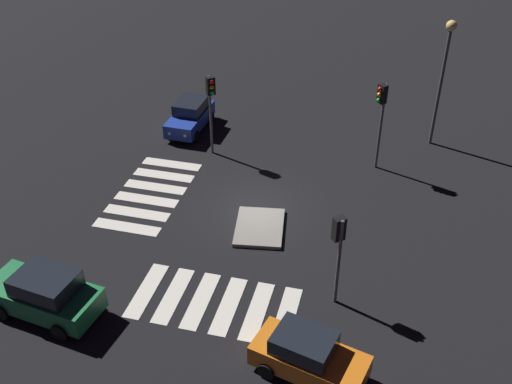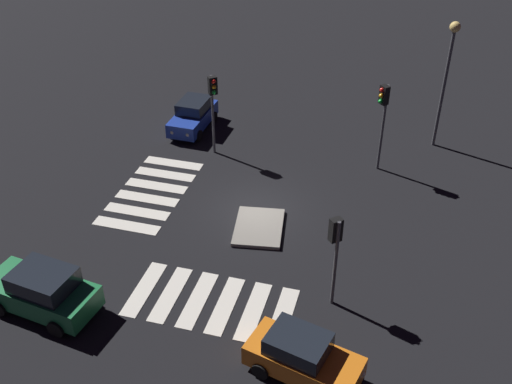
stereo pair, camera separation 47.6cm
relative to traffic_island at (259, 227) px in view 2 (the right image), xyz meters
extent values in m
plane|color=black|center=(-1.46, -0.54, -0.09)|extent=(80.00, 80.00, 0.00)
cube|color=gray|center=(0.00, 0.00, 0.00)|extent=(3.18, 2.59, 0.18)
cube|color=#1E389E|center=(-8.36, -6.32, 0.60)|extent=(4.03, 1.82, 0.82)
cube|color=black|center=(-8.60, -6.32, 1.34)|extent=(2.08, 1.61, 0.66)
cylinder|color=black|center=(-7.10, -5.52, 0.23)|extent=(0.65, 0.25, 0.64)
cylinder|color=black|center=(-7.15, -7.20, 0.23)|extent=(0.65, 0.25, 0.64)
cylinder|color=black|center=(-9.57, -5.45, 0.23)|extent=(0.65, 0.25, 0.64)
cylinder|color=black|center=(-9.61, -7.13, 0.23)|extent=(0.65, 0.25, 0.64)
sphere|color=#F2EABF|center=(-6.39, -5.91, 0.60)|extent=(0.21, 0.21, 0.21)
sphere|color=#F2EABF|center=(-6.42, -6.85, 0.60)|extent=(0.21, 0.21, 0.21)
cube|color=#196B38|center=(7.11, -6.66, 0.67)|extent=(2.46, 4.61, 0.90)
cube|color=black|center=(7.15, -6.40, 1.48)|extent=(2.00, 2.46, 0.73)
cylinder|color=black|center=(6.01, -7.89, 0.26)|extent=(0.35, 0.74, 0.71)
cylinder|color=black|center=(8.21, -5.44, 0.26)|extent=(0.35, 0.74, 0.71)
cylinder|color=black|center=(6.38, -5.19, 0.26)|extent=(0.35, 0.74, 0.71)
sphere|color=#F2EABF|center=(6.31, -8.73, 0.67)|extent=(0.24, 0.24, 0.24)
cube|color=orange|center=(7.50, 3.64, 0.59)|extent=(2.56, 4.21, 0.80)
cube|color=black|center=(7.44, 3.41, 1.31)|extent=(1.96, 2.31, 0.65)
cylinder|color=black|center=(6.99, 5.02, 0.23)|extent=(0.37, 0.67, 0.63)
cylinder|color=black|center=(6.41, 2.66, 0.23)|extent=(0.37, 0.67, 0.63)
cylinder|color=black|center=(8.01, 2.27, 0.23)|extent=(0.37, 0.67, 0.63)
sphere|color=#F2EABF|center=(7.50, 5.62, 0.59)|extent=(0.21, 0.21, 0.21)
cylinder|color=#47474C|center=(-6.09, -4.23, 2.19)|extent=(0.14, 0.14, 4.56)
cube|color=black|center=(-5.94, -4.12, 3.99)|extent=(0.52, 0.54, 0.96)
sphere|color=red|center=(-5.79, -4.00, 4.29)|extent=(0.22, 0.22, 0.22)
sphere|color=orange|center=(-5.79, -4.00, 3.99)|extent=(0.22, 0.22, 0.22)
sphere|color=green|center=(-5.79, -4.00, 3.69)|extent=(0.22, 0.22, 0.22)
cylinder|color=#47474C|center=(-6.80, 4.68, 2.30)|extent=(0.14, 0.14, 4.78)
cube|color=black|center=(-6.67, 4.56, 4.21)|extent=(0.54, 0.54, 0.96)
sphere|color=red|center=(-6.53, 4.42, 4.51)|extent=(0.22, 0.22, 0.22)
sphere|color=orange|center=(-6.53, 4.42, 4.21)|extent=(0.22, 0.22, 0.22)
sphere|color=green|center=(-6.53, 4.42, 3.91)|extent=(0.22, 0.22, 0.22)
cylinder|color=#47474C|center=(3.78, 4.02, 1.89)|extent=(0.14, 0.14, 3.96)
cube|color=black|center=(3.65, 3.90, 3.39)|extent=(0.53, 0.54, 0.96)
sphere|color=red|center=(3.50, 3.77, 3.69)|extent=(0.22, 0.22, 0.22)
sphere|color=orange|center=(3.50, 3.77, 3.39)|extent=(0.22, 0.22, 0.22)
sphere|color=green|center=(3.50, 3.77, 3.09)|extent=(0.22, 0.22, 0.22)
cylinder|color=#47474C|center=(-10.24, 7.46, 3.22)|extent=(0.18, 0.18, 6.63)
sphere|color=#F9D172|center=(-10.24, 7.46, 6.72)|extent=(0.56, 0.56, 0.56)
cube|color=silver|center=(-4.34, -5.97, -0.08)|extent=(0.70, 3.20, 0.02)
cube|color=silver|center=(-3.19, -5.97, -0.08)|extent=(0.70, 3.20, 0.02)
cube|color=silver|center=(-2.04, -5.97, -0.08)|extent=(0.70, 3.20, 0.02)
cube|color=silver|center=(-0.89, -5.97, -0.08)|extent=(0.70, 3.20, 0.02)
cube|color=silver|center=(0.26, -5.97, -0.08)|extent=(0.70, 3.20, 0.02)
cube|color=silver|center=(1.41, -5.97, -0.08)|extent=(0.70, 3.20, 0.02)
cube|color=silver|center=(5.08, -3.42, -0.08)|extent=(3.20, 0.70, 0.02)
cube|color=silver|center=(5.08, -2.27, -0.08)|extent=(3.20, 0.70, 0.02)
cube|color=silver|center=(5.08, -1.12, -0.08)|extent=(3.20, 0.70, 0.02)
cube|color=silver|center=(5.08, 0.03, -0.08)|extent=(3.20, 0.70, 0.02)
cube|color=silver|center=(5.08, 1.18, -0.08)|extent=(3.20, 0.70, 0.02)
cube|color=silver|center=(5.08, 2.33, -0.08)|extent=(3.20, 0.70, 0.02)
camera|label=1|loc=(21.10, 5.27, 16.67)|focal=41.88mm
camera|label=2|loc=(20.98, 5.73, 16.67)|focal=41.88mm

